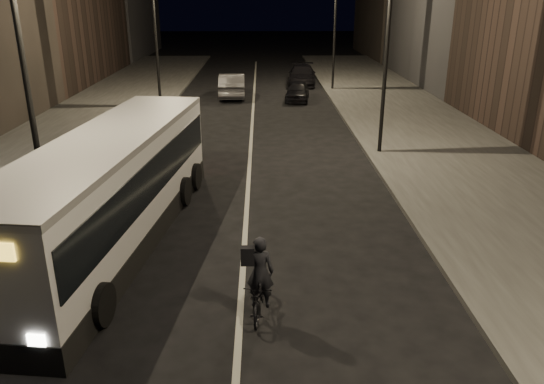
{
  "coord_description": "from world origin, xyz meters",
  "views": [
    {
      "loc": [
        0.5,
        -9.99,
        6.61
      ],
      "look_at": [
        0.77,
        3.52,
        1.5
      ],
      "focal_mm": 35.0,
      "sensor_mm": 36.0,
      "label": 1
    }
  ],
  "objects_px": {
    "city_bus": "(112,185)",
    "streetlight_right_far": "(332,12)",
    "car_near": "(297,91)",
    "car_mid": "(232,85)",
    "streetlight_left_far": "(159,15)",
    "car_far": "(302,75)",
    "streetlight_left_near": "(31,45)",
    "streetlight_right_mid": "(382,26)",
    "cyclist_on_bicycle": "(260,289)"
  },
  "relations": [
    {
      "from": "car_near",
      "to": "car_mid",
      "type": "bearing_deg",
      "value": 169.82
    },
    {
      "from": "streetlight_right_far",
      "to": "streetlight_left_far",
      "type": "xyz_separation_m",
      "value": [
        -10.66,
        -6.0,
        0.0
      ]
    },
    {
      "from": "car_mid",
      "to": "car_far",
      "type": "xyz_separation_m",
      "value": [
        5.05,
        4.98,
        -0.07
      ]
    },
    {
      "from": "car_mid",
      "to": "streetlight_right_far",
      "type": "bearing_deg",
      "value": -163.04
    },
    {
      "from": "streetlight_right_far",
      "to": "car_near",
      "type": "xyz_separation_m",
      "value": [
        -2.49,
        -3.64,
        -4.75
      ]
    },
    {
      "from": "car_near",
      "to": "cyclist_on_bicycle",
      "type": "bearing_deg",
      "value": -89.12
    },
    {
      "from": "streetlight_right_mid",
      "to": "cyclist_on_bicycle",
      "type": "relative_size",
      "value": 4.17
    },
    {
      "from": "cyclist_on_bicycle",
      "to": "car_far",
      "type": "height_order",
      "value": "cyclist_on_bicycle"
    },
    {
      "from": "streetlight_left_near",
      "to": "streetlight_left_far",
      "type": "xyz_separation_m",
      "value": [
        0.0,
        18.0,
        0.0
      ]
    },
    {
      "from": "streetlight_right_mid",
      "to": "streetlight_left_near",
      "type": "distance_m",
      "value": 13.33
    },
    {
      "from": "car_near",
      "to": "streetlight_right_mid",
      "type": "bearing_deg",
      "value": -72.13
    },
    {
      "from": "streetlight_right_far",
      "to": "streetlight_left_near",
      "type": "xyz_separation_m",
      "value": [
        -10.66,
        -24.0,
        0.0
      ]
    },
    {
      "from": "streetlight_left_near",
      "to": "car_near",
      "type": "distance_m",
      "value": 22.45
    },
    {
      "from": "streetlight_right_mid",
      "to": "car_near",
      "type": "relative_size",
      "value": 2.25
    },
    {
      "from": "cyclist_on_bicycle",
      "to": "streetlight_right_mid",
      "type": "bearing_deg",
      "value": 74.54
    },
    {
      "from": "streetlight_left_near",
      "to": "car_mid",
      "type": "xyz_separation_m",
      "value": [
        3.88,
        21.64,
        -4.57
      ]
    },
    {
      "from": "car_mid",
      "to": "car_far",
      "type": "height_order",
      "value": "car_mid"
    },
    {
      "from": "city_bus",
      "to": "streetlight_right_far",
      "type": "bearing_deg",
      "value": 76.8
    },
    {
      "from": "city_bus",
      "to": "car_mid",
      "type": "xyz_separation_m",
      "value": [
        2.15,
        21.94,
        -0.87
      ]
    },
    {
      "from": "streetlight_left_near",
      "to": "car_far",
      "type": "distance_m",
      "value": 28.47
    },
    {
      "from": "streetlight_left_near",
      "to": "car_near",
      "type": "relative_size",
      "value": 2.25
    },
    {
      "from": "streetlight_right_mid",
      "to": "car_far",
      "type": "xyz_separation_m",
      "value": [
        -1.73,
        18.63,
        -4.64
      ]
    },
    {
      "from": "car_near",
      "to": "car_mid",
      "type": "distance_m",
      "value": 4.49
    },
    {
      "from": "streetlight_right_mid",
      "to": "city_bus",
      "type": "bearing_deg",
      "value": -137.1
    },
    {
      "from": "streetlight_right_far",
      "to": "city_bus",
      "type": "distance_m",
      "value": 26.15
    },
    {
      "from": "streetlight_left_near",
      "to": "cyclist_on_bicycle",
      "type": "xyz_separation_m",
      "value": [
        5.78,
        -4.09,
        -4.71
      ]
    },
    {
      "from": "streetlight_left_near",
      "to": "streetlight_left_far",
      "type": "height_order",
      "value": "same"
    },
    {
      "from": "streetlight_left_near",
      "to": "city_bus",
      "type": "bearing_deg",
      "value": -9.81
    },
    {
      "from": "streetlight_right_mid",
      "to": "streetlight_right_far",
      "type": "distance_m",
      "value": 16.0
    },
    {
      "from": "streetlight_right_far",
      "to": "streetlight_right_mid",
      "type": "bearing_deg",
      "value": -90.0
    },
    {
      "from": "streetlight_right_far",
      "to": "city_bus",
      "type": "xyz_separation_m",
      "value": [
        -8.93,
        -24.3,
        -3.7
      ]
    },
    {
      "from": "streetlight_right_mid",
      "to": "streetlight_right_far",
      "type": "xyz_separation_m",
      "value": [
        0.0,
        16.0,
        0.0
      ]
    },
    {
      "from": "streetlight_left_far",
      "to": "car_near",
      "type": "relative_size",
      "value": 2.25
    },
    {
      "from": "streetlight_left_far",
      "to": "car_near",
      "type": "xyz_separation_m",
      "value": [
        8.18,
        2.36,
        -4.75
      ]
    },
    {
      "from": "streetlight_right_far",
      "to": "cyclist_on_bicycle",
      "type": "bearing_deg",
      "value": -99.87
    },
    {
      "from": "streetlight_right_mid",
      "to": "car_near",
      "type": "height_order",
      "value": "streetlight_right_mid"
    },
    {
      "from": "streetlight_left_far",
      "to": "cyclist_on_bicycle",
      "type": "xyz_separation_m",
      "value": [
        5.78,
        -22.09,
        -4.71
      ]
    },
    {
      "from": "streetlight_left_near",
      "to": "city_bus",
      "type": "xyz_separation_m",
      "value": [
        1.73,
        -0.3,
        -3.7
      ]
    },
    {
      "from": "streetlight_right_mid",
      "to": "car_mid",
      "type": "bearing_deg",
      "value": 116.44
    },
    {
      "from": "streetlight_left_near",
      "to": "car_far",
      "type": "height_order",
      "value": "streetlight_left_near"
    },
    {
      "from": "streetlight_right_mid",
      "to": "car_near",
      "type": "distance_m",
      "value": 13.47
    },
    {
      "from": "city_bus",
      "to": "car_near",
      "type": "relative_size",
      "value": 3.19
    },
    {
      "from": "city_bus",
      "to": "car_far",
      "type": "height_order",
      "value": "city_bus"
    },
    {
      "from": "car_near",
      "to": "car_mid",
      "type": "xyz_separation_m",
      "value": [
        -4.3,
        1.29,
        0.17
      ]
    },
    {
      "from": "streetlight_right_mid",
      "to": "city_bus",
      "type": "xyz_separation_m",
      "value": [
        -8.93,
        -8.3,
        -3.7
      ]
    },
    {
      "from": "streetlight_left_far",
      "to": "car_far",
      "type": "bearing_deg",
      "value": 44.0
    },
    {
      "from": "city_bus",
      "to": "cyclist_on_bicycle",
      "type": "distance_m",
      "value": 5.64
    },
    {
      "from": "car_far",
      "to": "city_bus",
      "type": "bearing_deg",
      "value": -100.19
    },
    {
      "from": "streetlight_left_far",
      "to": "cyclist_on_bicycle",
      "type": "bearing_deg",
      "value": -75.35
    },
    {
      "from": "streetlight_left_far",
      "to": "car_mid",
      "type": "xyz_separation_m",
      "value": [
        3.88,
        3.64,
        -4.57
      ]
    }
  ]
}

